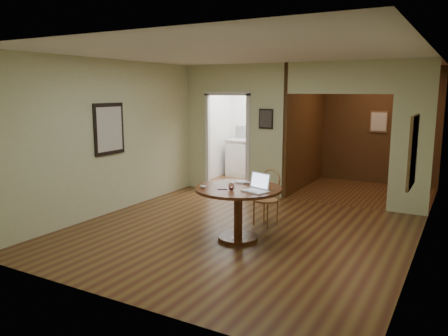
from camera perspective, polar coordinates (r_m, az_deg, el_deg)
The scene contains 11 objects.
floor at distance 6.74m, azimuth 1.33°, elevation -8.61°, with size 5.00×5.00×0.00m, color #482314.
room_shell at distance 9.44m, azimuth 7.74°, elevation 4.67°, with size 5.20×7.50×5.00m.
dining_table at distance 6.34m, azimuth 1.87°, elevation -4.34°, with size 1.25×1.25×0.78m.
chair at distance 7.14m, azimuth 5.78°, elevation -3.39°, with size 0.46×0.46×0.90m.
open_laptop at distance 6.08m, azimuth 4.41°, elevation -2.39°, with size 0.40×0.39×0.24m.
closed_laptop at distance 6.55m, azimuth 2.51°, elevation -1.94°, with size 0.30×0.19×0.02m, color silver.
mouse at distance 6.24m, azimuth -2.74°, elevation -2.44°, with size 0.11×0.06×0.05m, color silver.
wine_glass at distance 6.12m, azimuth 0.97°, elevation -2.44°, with size 0.09×0.09×0.10m, color white, non-canonical shape.
pen at distance 6.15m, azimuth -0.19°, elevation -2.80°, with size 0.01×0.01×0.14m, color #0C0F56.
kitchen_cabinet at distance 10.89m, azimuth 5.48°, elevation 1.10°, with size 2.06×0.60×0.94m.
grocery_bag at distance 10.63m, azimuth 7.79°, elevation 4.21°, with size 0.31×0.26×0.31m, color beige.
Camera 1 is at (3.00, -5.64, 2.16)m, focal length 35.00 mm.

